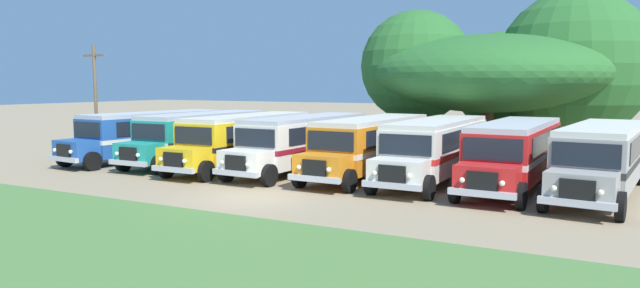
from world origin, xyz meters
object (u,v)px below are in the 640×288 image
parked_bus_slot_0 (151,133)px  parked_bus_slot_7 (602,156)px  broad_shade_tree (506,71)px  utility_pole (96,98)px  parked_bus_slot_2 (246,138)px  parked_bus_slot_3 (305,140)px  parked_bus_slot_4 (371,143)px  parked_bus_slot_5 (436,146)px  parked_bus_slot_1 (202,134)px  parked_bus_slot_6 (515,150)px

parked_bus_slot_0 → parked_bus_slot_7: bearing=96.3°
broad_shade_tree → utility_pole: 25.91m
parked_bus_slot_2 → broad_shade_tree: size_ratio=0.62×
parked_bus_slot_0 → parked_bus_slot_7: size_ratio=1.00×
parked_bus_slot_3 → parked_bus_slot_7: bearing=92.5°
parked_bus_slot_3 → parked_bus_slot_0: bearing=-85.6°
parked_bus_slot_4 → broad_shade_tree: broad_shade_tree is taller
parked_bus_slot_0 → utility_pole: 4.34m
parked_bus_slot_5 → parked_bus_slot_3: bearing=-87.1°
parked_bus_slot_5 → utility_pole: utility_pole is taller
parked_bus_slot_1 → broad_shade_tree: bearing=128.8°
parked_bus_slot_5 → parked_bus_slot_6: size_ratio=1.00×
broad_shade_tree → parked_bus_slot_5: bearing=-94.3°
parked_bus_slot_4 → parked_bus_slot_6: same height
parked_bus_slot_1 → utility_pole: size_ratio=1.59×
parked_bus_slot_2 → parked_bus_slot_7: 17.36m
parked_bus_slot_2 → parked_bus_slot_7: (17.35, 0.53, 0.00)m
parked_bus_slot_4 → utility_pole: 17.93m
parked_bus_slot_0 → parked_bus_slot_2: bearing=94.9°
parked_bus_slot_0 → parked_bus_slot_1: size_ratio=1.01×
broad_shade_tree → utility_pole: size_ratio=2.55×
parked_bus_slot_4 → parked_bus_slot_7: bearing=89.7°
parked_bus_slot_0 → parked_bus_slot_5: 17.33m
parked_bus_slot_1 → parked_bus_slot_2: size_ratio=1.00×
parked_bus_slot_0 → parked_bus_slot_4: same height
parked_bus_slot_5 → parked_bus_slot_6: bearing=90.1°
parked_bus_slot_0 → parked_bus_slot_2: size_ratio=1.01×
parked_bus_slot_1 → parked_bus_slot_5: bearing=89.8°
parked_bus_slot_5 → parked_bus_slot_7: size_ratio=0.99×
parked_bus_slot_0 → parked_bus_slot_3: same height
parked_bus_slot_4 → utility_pole: bearing=-83.9°
parked_bus_slot_7 → broad_shade_tree: bearing=-148.2°
parked_bus_slot_3 → broad_shade_tree: (7.82, 12.46, 3.75)m
parked_bus_slot_3 → parked_bus_slot_6: same height
parked_bus_slot_1 → parked_bus_slot_5: size_ratio=1.00×
parked_bus_slot_3 → parked_bus_slot_4: (3.63, 0.32, 0.00)m
parked_bus_slot_1 → broad_shade_tree: 19.60m
parked_bus_slot_5 → broad_shade_tree: broad_shade_tree is taller
parked_bus_slot_7 → parked_bus_slot_6: bearing=-88.7°
parked_bus_slot_2 → parked_bus_slot_7: same height
parked_bus_slot_0 → parked_bus_slot_7: (24.33, 0.50, 0.00)m
utility_pole → parked_bus_slot_3: bearing=5.1°
parked_bus_slot_2 → parked_bus_slot_3: bearing=96.9°
parked_bus_slot_0 → parked_bus_slot_3: 10.41m
parked_bus_slot_1 → parked_bus_slot_5: 13.86m
broad_shade_tree → utility_pole: bearing=-148.0°
parked_bus_slot_1 → utility_pole: (-7.16, -1.39, 2.09)m
parked_bus_slot_6 → parked_bus_slot_7: bearing=87.4°
parked_bus_slot_7 → parked_bus_slot_1: bearing=-84.6°
parked_bus_slot_1 → parked_bus_slot_3: 6.95m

